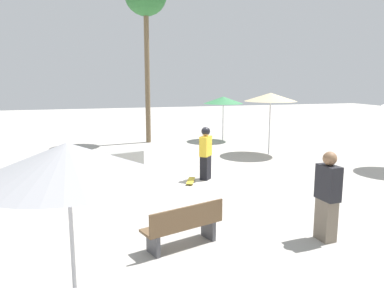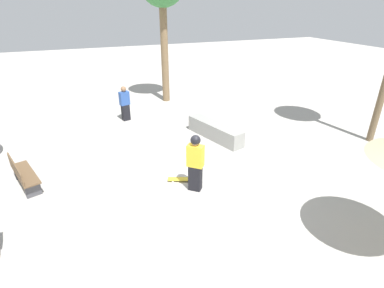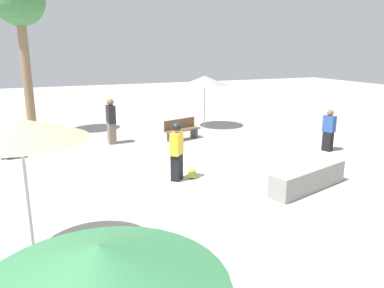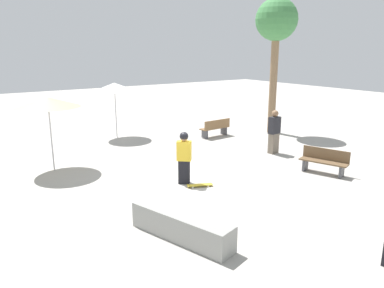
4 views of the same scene
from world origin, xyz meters
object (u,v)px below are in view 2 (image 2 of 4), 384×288
at_px(skateboard, 181,179).
at_px(concrete_ledge, 215,131).
at_px(skater_main, 195,161).
at_px(bench_near, 23,174).
at_px(bystander_far, 125,104).

relative_size(skateboard, concrete_ledge, 0.30).
distance_m(skater_main, skateboard, 1.04).
xyz_separation_m(skater_main, bench_near, (4.51, -1.89, -0.48)).
bearing_deg(skater_main, bystander_far, -40.53).
height_order(concrete_ledge, bystander_far, bystander_far).
bearing_deg(bystander_far, skater_main, -98.33).
xyz_separation_m(bench_near, bystander_far, (-3.68, -4.32, 0.34)).
bearing_deg(concrete_ledge, skateboard, 47.15).
bearing_deg(skateboard, concrete_ledge, -110.90).
bearing_deg(skater_main, skateboard, -25.91).
distance_m(bench_near, bystander_far, 5.68).
height_order(skater_main, skateboard, skater_main).
distance_m(concrete_ledge, bystander_far, 4.34).
relative_size(skater_main, bench_near, 1.01).
relative_size(skateboard, bystander_far, 0.53).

